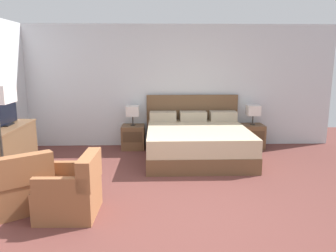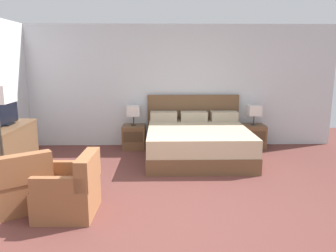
{
  "view_description": "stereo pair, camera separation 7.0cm",
  "coord_description": "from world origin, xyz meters",
  "px_view_note": "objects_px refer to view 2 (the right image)",
  "views": [
    {
      "loc": [
        -0.21,
        -3.54,
        1.87
      ],
      "look_at": [
        -0.03,
        1.93,
        0.75
      ],
      "focal_mm": 35.0,
      "sensor_mm": 36.0,
      "label": 1
    },
    {
      "loc": [
        -0.14,
        -3.54,
        1.87
      ],
      "look_at": [
        -0.03,
        1.93,
        0.75
      ],
      "focal_mm": 35.0,
      "sensor_mm": 36.0,
      "label": 2
    }
  ],
  "objects_px": {
    "nightstand_left": "(134,137)",
    "table_lamp_right": "(254,111)",
    "table_lamp_left": "(133,111)",
    "armchair_by_window": "(20,187)",
    "nightstand_right": "(253,136)",
    "tv": "(5,111)",
    "dresser": "(7,149)",
    "bed": "(197,141)",
    "armchair_companion": "(71,192)"
  },
  "relations": [
    {
      "from": "bed",
      "to": "table_lamp_left",
      "type": "bearing_deg",
      "value": 151.36
    },
    {
      "from": "bed",
      "to": "armchair_by_window",
      "type": "height_order",
      "value": "bed"
    },
    {
      "from": "bed",
      "to": "armchair_companion",
      "type": "bearing_deg",
      "value": -127.91
    },
    {
      "from": "nightstand_left",
      "to": "table_lamp_right",
      "type": "distance_m",
      "value": 2.6
    },
    {
      "from": "table_lamp_right",
      "to": "tv",
      "type": "height_order",
      "value": "tv"
    },
    {
      "from": "bed",
      "to": "armchair_by_window",
      "type": "xyz_separation_m",
      "value": [
        -2.48,
        -2.13,
        -0.04
      ]
    },
    {
      "from": "table_lamp_left",
      "to": "dresser",
      "type": "distance_m",
      "value": 2.52
    },
    {
      "from": "bed",
      "to": "armchair_by_window",
      "type": "relative_size",
      "value": 2.08
    },
    {
      "from": "armchair_companion",
      "to": "nightstand_left",
      "type": "bearing_deg",
      "value": 80.04
    },
    {
      "from": "bed",
      "to": "armchair_companion",
      "type": "height_order",
      "value": "bed"
    },
    {
      "from": "table_lamp_left",
      "to": "armchair_by_window",
      "type": "xyz_separation_m",
      "value": [
        -1.21,
        -2.82,
        -0.52
      ]
    },
    {
      "from": "nightstand_right",
      "to": "armchair_by_window",
      "type": "relative_size",
      "value": 0.53
    },
    {
      "from": "nightstand_left",
      "to": "bed",
      "type": "bearing_deg",
      "value": -28.59
    },
    {
      "from": "table_lamp_right",
      "to": "dresser",
      "type": "bearing_deg",
      "value": -161.32
    },
    {
      "from": "nightstand_right",
      "to": "table_lamp_left",
      "type": "bearing_deg",
      "value": 179.97
    },
    {
      "from": "table_lamp_right",
      "to": "armchair_companion",
      "type": "xyz_separation_m",
      "value": [
        -3.07,
        -3.0,
        -0.52
      ]
    },
    {
      "from": "nightstand_left",
      "to": "armchair_by_window",
      "type": "relative_size",
      "value": 0.53
    },
    {
      "from": "nightstand_right",
      "to": "tv",
      "type": "relative_size",
      "value": 0.6
    },
    {
      "from": "table_lamp_left",
      "to": "dresser",
      "type": "height_order",
      "value": "table_lamp_left"
    },
    {
      "from": "tv",
      "to": "armchair_by_window",
      "type": "distance_m",
      "value": 1.75
    },
    {
      "from": "bed",
      "to": "nightstand_right",
      "type": "height_order",
      "value": "bed"
    },
    {
      "from": "armchair_companion",
      "to": "table_lamp_right",
      "type": "bearing_deg",
      "value": 44.38
    },
    {
      "from": "dresser",
      "to": "tv",
      "type": "distance_m",
      "value": 0.63
    },
    {
      "from": "bed",
      "to": "nightstand_left",
      "type": "height_order",
      "value": "bed"
    },
    {
      "from": "table_lamp_left",
      "to": "table_lamp_right",
      "type": "relative_size",
      "value": 1.0
    },
    {
      "from": "table_lamp_left",
      "to": "table_lamp_right",
      "type": "height_order",
      "value": "same"
    },
    {
      "from": "bed",
      "to": "table_lamp_left",
      "type": "height_order",
      "value": "bed"
    },
    {
      "from": "table_lamp_left",
      "to": "tv",
      "type": "distance_m",
      "value": 2.45
    },
    {
      "from": "dresser",
      "to": "armchair_companion",
      "type": "height_order",
      "value": "dresser"
    },
    {
      "from": "nightstand_right",
      "to": "table_lamp_right",
      "type": "relative_size",
      "value": 1.21
    },
    {
      "from": "bed",
      "to": "nightstand_left",
      "type": "distance_m",
      "value": 1.45
    },
    {
      "from": "armchair_companion",
      "to": "tv",
      "type": "bearing_deg",
      "value": 132.57
    },
    {
      "from": "tv",
      "to": "armchair_companion",
      "type": "distance_m",
      "value": 2.25
    },
    {
      "from": "tv",
      "to": "armchair_companion",
      "type": "height_order",
      "value": "tv"
    },
    {
      "from": "table_lamp_right",
      "to": "armchair_companion",
      "type": "relative_size",
      "value": 0.55
    },
    {
      "from": "nightstand_right",
      "to": "armchair_by_window",
      "type": "xyz_separation_m",
      "value": [
        -3.75,
        -2.82,
        0.03
      ]
    },
    {
      "from": "nightstand_right",
      "to": "table_lamp_left",
      "type": "relative_size",
      "value": 1.21
    },
    {
      "from": "bed",
      "to": "nightstand_right",
      "type": "relative_size",
      "value": 3.95
    },
    {
      "from": "table_lamp_right",
      "to": "nightstand_right",
      "type": "bearing_deg",
      "value": -90.0
    },
    {
      "from": "nightstand_left",
      "to": "tv",
      "type": "height_order",
      "value": "tv"
    },
    {
      "from": "table_lamp_left",
      "to": "dresser",
      "type": "relative_size",
      "value": 0.31
    },
    {
      "from": "table_lamp_left",
      "to": "tv",
      "type": "xyz_separation_m",
      "value": [
        -1.96,
        -1.44,
        0.23
      ]
    },
    {
      "from": "armchair_companion",
      "to": "bed",
      "type": "bearing_deg",
      "value": 52.09
    },
    {
      "from": "table_lamp_left",
      "to": "armchair_companion",
      "type": "bearing_deg",
      "value": -99.95
    },
    {
      "from": "nightstand_left",
      "to": "dresser",
      "type": "xyz_separation_m",
      "value": [
        -1.97,
        -1.52,
        0.17
      ]
    },
    {
      "from": "nightstand_right",
      "to": "armchair_companion",
      "type": "xyz_separation_m",
      "value": [
        -3.07,
        -3.0,
        0.03
      ]
    },
    {
      "from": "nightstand_left",
      "to": "tv",
      "type": "distance_m",
      "value": 2.56
    },
    {
      "from": "armchair_companion",
      "to": "armchair_by_window",
      "type": "bearing_deg",
      "value": 165.14
    },
    {
      "from": "armchair_companion",
      "to": "nightstand_right",
      "type": "bearing_deg",
      "value": 44.36
    },
    {
      "from": "armchair_by_window",
      "to": "table_lamp_right",
      "type": "bearing_deg",
      "value": 36.96
    }
  ]
}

